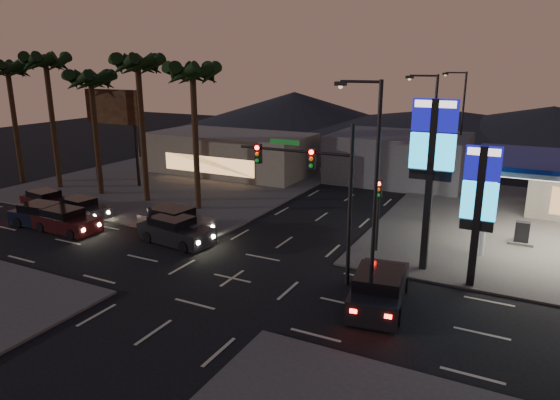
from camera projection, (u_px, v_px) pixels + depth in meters
The scene contains 27 objects.
ground at pixel (232, 278), 25.58m from camera, with size 140.00×140.00×0.00m, color black.
corner_lot_nw at pixel (179, 182), 46.33m from camera, with size 24.00×24.00×0.12m, color #47443F.
pylon_sign_tall at pixel (432, 152), 24.91m from camera, with size 2.20×0.35×9.00m.
pylon_sign_short at pixel (480, 195), 23.41m from camera, with size 1.60×0.35×7.00m.
traffic_signal_mast at pixel (317, 179), 24.27m from camera, with size 6.10×0.39×8.00m.
pedestal_signal at pixel (378, 204), 28.41m from camera, with size 0.32×0.39×4.30m.
streetlight_near at pixel (372, 179), 21.96m from camera, with size 2.14×0.25×10.00m.
streetlight_mid at pixel (430, 141), 33.14m from camera, with size 2.14×0.25×10.00m.
streetlight_far at pixel (460, 120), 45.17m from camera, with size 2.14×0.25×10.00m.
palm_a at pixel (193, 82), 35.22m from camera, with size 4.41×4.41×10.86m.
palm_b at pixel (138, 73), 37.26m from camera, with size 4.41×4.41×11.46m.
palm_c at pixel (91, 87), 39.74m from camera, with size 4.41×4.41×10.26m.
palm_d at pixel (46, 70), 41.60m from camera, with size 4.41×4.41×11.66m.
palm_e at pixel (8, 76), 43.93m from camera, with size 4.41×4.41×11.06m.
billboard at pixel (113, 114), 44.08m from camera, with size 6.00×0.30×8.50m.
building_far_west at pixel (231, 153), 50.10m from camera, with size 16.00×8.00×4.00m, color #726B5B.
building_far_mid at pixel (399, 158), 46.48m from camera, with size 12.00×9.00×4.40m, color #4C4C51.
hill_left at pixel (294, 109), 87.33m from camera, with size 40.00×40.00×6.00m, color black.
hill_right at pixel (552, 124), 69.93m from camera, with size 50.00×50.00×5.00m, color black.
hill_center at pixel (441, 122), 76.64m from camera, with size 60.00×60.00×4.00m, color black.
car_lane_a_front at pixel (175, 231), 30.54m from camera, with size 5.10×2.56×1.61m.
car_lane_a_mid at pixel (66, 221), 32.61m from camera, with size 4.78×2.13×1.54m.
car_lane_a_rear at pixel (44, 216), 33.71m from camera, with size 4.91×2.38×1.56m.
car_lane_b_front at pixel (175, 222), 32.24m from camera, with size 5.29×2.66×1.67m.
car_lane_b_mid at pixel (82, 209), 35.60m from camera, with size 4.44×2.19×1.40m.
car_lane_b_rear at pixel (46, 201), 37.60m from camera, with size 4.49×2.24×1.42m.
suv_station at pixel (379, 289), 22.53m from camera, with size 2.89×5.44×1.73m.
Camera 1 is at (12.92, -19.93, 10.60)m, focal length 32.00 mm.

